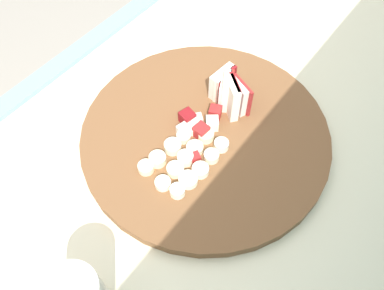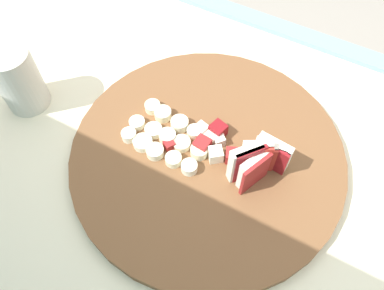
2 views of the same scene
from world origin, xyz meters
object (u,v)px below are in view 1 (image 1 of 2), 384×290
cutting_board (205,135)px  apple_dice_pile (199,124)px  apple_wedge_fan (228,91)px  banana_slice_rows (186,156)px

cutting_board → apple_dice_pile: size_ratio=3.62×
cutting_board → apple_wedge_fan: size_ratio=5.17×
banana_slice_rows → apple_dice_pile: bearing=-162.6°
apple_wedge_fan → apple_dice_pile: (0.07, -0.01, -0.02)m
apple_wedge_fan → banana_slice_rows: apple_wedge_fan is taller
cutting_board → apple_dice_pile: (-0.00, -0.01, 0.02)m
cutting_board → apple_wedge_fan: 0.08m
cutting_board → banana_slice_rows: bearing=5.6°
apple_dice_pile → banana_slice_rows: (0.06, 0.02, -0.00)m
apple_wedge_fan → banana_slice_rows: size_ratio=0.57×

